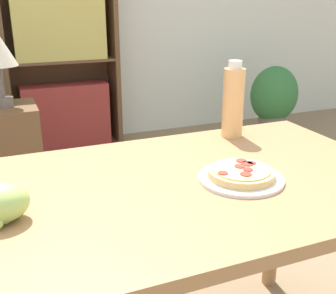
% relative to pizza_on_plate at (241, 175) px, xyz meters
% --- Properties ---
extents(dining_table, '(1.26, 0.76, 0.72)m').
position_rel_pizza_on_plate_xyz_m(dining_table, '(-0.15, 0.05, -0.12)').
color(dining_table, '#A37549').
rests_on(dining_table, ground_plane).
extents(pizza_on_plate, '(0.23, 0.23, 0.04)m').
position_rel_pizza_on_plate_xyz_m(pizza_on_plate, '(0.00, 0.00, 0.00)').
color(pizza_on_plate, white).
rests_on(pizza_on_plate, dining_table).
extents(drink_bottle, '(0.07, 0.07, 0.27)m').
position_rel_pizza_on_plate_xyz_m(drink_bottle, '(0.17, 0.35, 0.11)').
color(drink_bottle, '#EFB270').
rests_on(drink_bottle, dining_table).
extents(bookshelf, '(0.88, 0.30, 1.44)m').
position_rel_pizza_on_plate_xyz_m(bookshelf, '(-0.09, 2.51, -0.08)').
color(bookshelf, brown).
rests_on(bookshelf, ground_plane).
extents(side_table, '(0.34, 0.34, 0.62)m').
position_rel_pizza_on_plate_xyz_m(side_table, '(-0.56, 1.54, -0.43)').
color(side_table, brown).
rests_on(side_table, ground_plane).
extents(potted_plant_floor, '(0.42, 0.36, 0.64)m').
position_rel_pizza_on_plate_xyz_m(potted_plant_floor, '(1.62, 2.05, -0.38)').
color(potted_plant_floor, '#70665B').
rests_on(potted_plant_floor, ground_plane).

